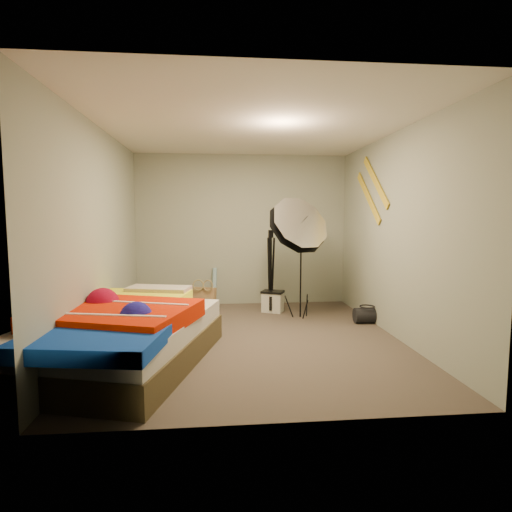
{
  "coord_description": "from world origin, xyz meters",
  "views": [
    {
      "loc": [
        -0.4,
        -4.69,
        1.47
      ],
      "look_at": [
        0.1,
        0.6,
        0.95
      ],
      "focal_mm": 28.0,
      "sensor_mm": 36.0,
      "label": 1
    }
  ],
  "objects": [
    {
      "name": "wall_right",
      "position": [
        1.75,
        0.0,
        1.25
      ],
      "size": [
        0.0,
        4.0,
        4.0
      ],
      "primitive_type": "plane",
      "rotation": [
        1.57,
        0.0,
        -1.57
      ],
      "color": "gray",
      "rests_on": "floor"
    },
    {
      "name": "wall_back",
      "position": [
        0.0,
        2.0,
        1.25
      ],
      "size": [
        3.5,
        0.0,
        3.5
      ],
      "primitive_type": "plane",
      "rotation": [
        1.57,
        0.0,
        0.0
      ],
      "color": "gray",
      "rests_on": "floor"
    },
    {
      "name": "wall_stripe_upper",
      "position": [
        1.73,
        0.6,
        1.95
      ],
      "size": [
        0.02,
        0.91,
        0.78
      ],
      "primitive_type": "cube",
      "rotation": [
        0.7,
        0.0,
        0.0
      ],
      "color": "gold",
      "rests_on": "wall_right"
    },
    {
      "name": "wrapping_roll",
      "position": [
        -0.47,
        1.9,
        0.31
      ],
      "size": [
        0.1,
        0.19,
        0.63
      ],
      "primitive_type": "cylinder",
      "rotation": [
        -0.17,
        0.0,
        -0.16
      ],
      "color": "teal",
      "rests_on": "floor"
    },
    {
      "name": "camera_case",
      "position": [
        0.43,
        1.35,
        0.15
      ],
      "size": [
        0.37,
        0.32,
        0.3
      ],
      "primitive_type": "cube",
      "rotation": [
        0.0,
        0.0,
        -0.42
      ],
      "color": "silver",
      "rests_on": "floor"
    },
    {
      "name": "duffel_bag",
      "position": [
        1.65,
        0.58,
        0.11
      ],
      "size": [
        0.36,
        0.23,
        0.21
      ],
      "primitive_type": "cylinder",
      "rotation": [
        0.0,
        1.57,
        -0.03
      ],
      "color": "black",
      "rests_on": "floor"
    },
    {
      "name": "floor",
      "position": [
        0.0,
        0.0,
        0.0
      ],
      "size": [
        4.0,
        4.0,
        0.0
      ],
      "primitive_type": "plane",
      "color": "brown",
      "rests_on": "ground"
    },
    {
      "name": "wall_left",
      "position": [
        -1.75,
        0.0,
        1.25
      ],
      "size": [
        0.0,
        4.0,
        4.0
      ],
      "primitive_type": "plane",
      "rotation": [
        1.57,
        0.0,
        1.57
      ],
      "color": "gray",
      "rests_on": "floor"
    },
    {
      "name": "camera_tripod",
      "position": [
        0.41,
        1.45,
        0.73
      ],
      "size": [
        0.08,
        0.08,
        1.27
      ],
      "color": "black",
      "rests_on": "floor"
    },
    {
      "name": "tote_bag",
      "position": [
        -0.63,
        1.6,
        0.18
      ],
      "size": [
        0.39,
        0.27,
        0.37
      ],
      "primitive_type": "cube",
      "rotation": [
        -0.14,
        0.0,
        -0.34
      ],
      "color": "tan",
      "rests_on": "floor"
    },
    {
      "name": "wall_front",
      "position": [
        0.0,
        -2.0,
        1.25
      ],
      "size": [
        3.5,
        0.0,
        3.5
      ],
      "primitive_type": "plane",
      "rotation": [
        -1.57,
        0.0,
        0.0
      ],
      "color": "gray",
      "rests_on": "floor"
    },
    {
      "name": "wall_stripe_lower",
      "position": [
        1.73,
        0.85,
        1.75
      ],
      "size": [
        0.02,
        0.91,
        0.78
      ],
      "primitive_type": "cube",
      "rotation": [
        0.7,
        0.0,
        0.0
      ],
      "color": "gold",
      "rests_on": "wall_right"
    },
    {
      "name": "bed",
      "position": [
        -1.37,
        -0.7,
        0.31
      ],
      "size": [
        2.0,
        2.55,
        0.63
      ],
      "color": "#4D4128",
      "rests_on": "floor"
    },
    {
      "name": "photo_umbrella",
      "position": [
        0.69,
        0.84,
        1.33
      ],
      "size": [
        0.96,
        0.89,
        1.85
      ],
      "color": "black",
      "rests_on": "floor"
    },
    {
      "name": "ceiling",
      "position": [
        0.0,
        0.0,
        2.5
      ],
      "size": [
        4.0,
        4.0,
        0.0
      ],
      "primitive_type": "plane",
      "rotation": [
        3.14,
        0.0,
        0.0
      ],
      "color": "silver",
      "rests_on": "wall_back"
    }
  ]
}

